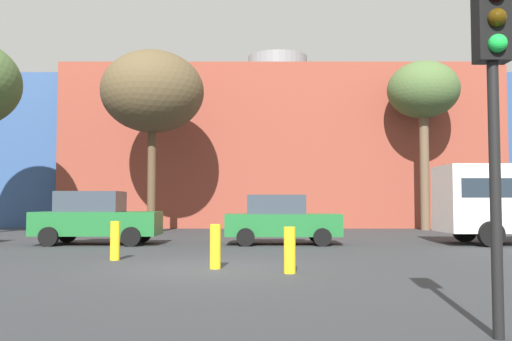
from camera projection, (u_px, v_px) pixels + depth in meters
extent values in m
plane|color=#2D3033|center=(203.00, 269.00, 12.37)|extent=(200.00, 200.00, 0.00)
cube|color=brown|center=(275.00, 155.00, 38.07)|extent=(25.07, 13.53, 9.30)
cube|color=#2D4C7F|center=(22.00, 158.00, 37.98)|extent=(9.02, 12.18, 8.86)
cylinder|color=slate|center=(275.00, 72.00, 38.39)|extent=(4.00, 4.00, 2.00)
cube|color=#1E662D|center=(95.00, 223.00, 19.43)|extent=(4.21, 1.80, 0.80)
cube|color=#333D47|center=(88.00, 202.00, 19.47)|extent=(2.10, 1.60, 0.70)
cylinder|color=black|center=(140.00, 234.00, 20.34)|extent=(0.64, 0.22, 0.64)
cylinder|color=black|center=(128.00, 237.00, 18.50)|extent=(0.64, 0.22, 0.64)
cylinder|color=black|center=(64.00, 234.00, 20.32)|extent=(0.64, 0.22, 0.64)
cylinder|color=black|center=(46.00, 237.00, 18.48)|extent=(0.64, 0.22, 0.64)
cube|color=#1E662D|center=(280.00, 225.00, 19.46)|extent=(3.93, 1.68, 0.75)
cube|color=#333D47|center=(273.00, 204.00, 19.50)|extent=(1.97, 1.50, 0.66)
cylinder|color=black|center=(314.00, 234.00, 20.30)|extent=(0.60, 0.21, 0.60)
cylinder|color=black|center=(320.00, 237.00, 18.58)|extent=(0.60, 0.21, 0.60)
cylinder|color=black|center=(244.00, 234.00, 20.29)|extent=(0.60, 0.21, 0.60)
cylinder|color=black|center=(243.00, 237.00, 18.57)|extent=(0.60, 0.21, 0.60)
cylinder|color=black|center=(462.00, 230.00, 20.68)|extent=(0.84, 0.28, 0.84)
cylinder|color=black|center=(488.00, 234.00, 18.35)|extent=(0.84, 0.28, 0.84)
cylinder|color=black|center=(493.00, 199.00, 6.10)|extent=(0.12, 0.12, 2.98)
cube|color=black|center=(488.00, 22.00, 6.20)|extent=(0.36, 0.25, 0.90)
sphere|color=#3C2905|center=(494.00, 18.00, 6.06)|extent=(0.20, 0.20, 0.20)
sphere|color=green|center=(495.00, 44.00, 6.05)|extent=(0.20, 0.20, 0.20)
cylinder|color=brown|center=(149.00, 176.00, 27.04)|extent=(0.40, 0.40, 5.42)
ellipsoid|color=brown|center=(150.00, 92.00, 27.27)|extent=(4.95, 4.95, 3.96)
cylinder|color=brown|center=(422.00, 169.00, 29.36)|extent=(0.48, 0.48, 6.30)
ellipsoid|color=#476033|center=(420.00, 90.00, 29.60)|extent=(3.73, 3.73, 2.98)
cylinder|color=yellow|center=(213.00, 247.00, 12.35)|extent=(0.24, 0.24, 0.97)
cylinder|color=yellow|center=(112.00, 241.00, 14.17)|extent=(0.24, 0.24, 0.97)
cylinder|color=yellow|center=(287.00, 250.00, 11.56)|extent=(0.24, 0.24, 0.95)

